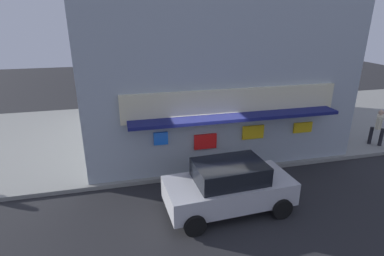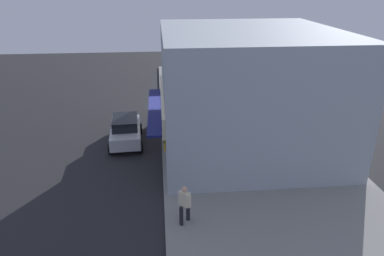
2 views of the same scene
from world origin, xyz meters
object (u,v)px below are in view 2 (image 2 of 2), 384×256
object	(u,v)px
traffic_light	(169,74)
potted_plant_by_doorway	(202,127)
pedestrian	(185,203)
trash_can	(194,142)
parked_car_silver	(126,130)
fire_hydrant	(168,92)
potted_plant_by_window	(202,150)

from	to	relation	value
traffic_light	potted_plant_by_doorway	world-z (taller)	traffic_light
pedestrian	trash_can	bearing A→B (deg)	171.14
parked_car_silver	traffic_light	bearing A→B (deg)	121.09
pedestrian	parked_car_silver	distance (m)	8.72
traffic_light	fire_hydrant	world-z (taller)	traffic_light
pedestrian	parked_car_silver	bearing A→B (deg)	-160.36
potted_plant_by_doorway	potted_plant_by_window	distance (m)	3.17
traffic_light	fire_hydrant	distance (m)	7.28
fire_hydrant	potted_plant_by_doorway	world-z (taller)	potted_plant_by_doorway
trash_can	pedestrian	xyz separation A→B (m)	(6.64, -1.04, 0.46)
potted_plant_by_doorway	pedestrian	bearing A→B (deg)	-11.52
fire_hydrant	trash_can	bearing A→B (deg)	6.98
potted_plant_by_doorway	trash_can	bearing A→B (deg)	-21.63
fire_hydrant	pedestrian	distance (m)	16.41
pedestrian	potted_plant_by_doorway	distance (m)	8.46
parked_car_silver	fire_hydrant	bearing A→B (deg)	161.33
fire_hydrant	potted_plant_by_window	world-z (taller)	potted_plant_by_window
traffic_light	fire_hydrant	bearing A→B (deg)	179.67
traffic_light	trash_can	bearing A→B (deg)	20.99
pedestrian	potted_plant_by_doorway	world-z (taller)	pedestrian
potted_plant_by_doorway	potted_plant_by_window	world-z (taller)	potted_plant_by_doorway
potted_plant_by_window	traffic_light	bearing A→B (deg)	-162.00
trash_can	pedestrian	world-z (taller)	pedestrian
pedestrian	potted_plant_by_window	xyz separation A→B (m)	(-5.13, 1.34, -0.29)
fire_hydrant	potted_plant_by_doorway	size ratio (longest dim) A/B	0.81
trash_can	pedestrian	size ratio (longest dim) A/B	0.54
fire_hydrant	parked_car_silver	xyz separation A→B (m)	(8.20, -2.77, 0.23)
pedestrian	parked_car_silver	size ratio (longest dim) A/B	0.42
traffic_light	trash_can	world-z (taller)	traffic_light
potted_plant_by_window	trash_can	bearing A→B (deg)	-168.72
traffic_light	potted_plant_by_window	bearing A→B (deg)	18.00
fire_hydrant	potted_plant_by_doorway	distance (m)	8.33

